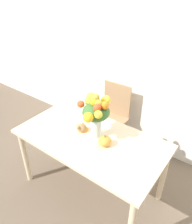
{
  "coord_description": "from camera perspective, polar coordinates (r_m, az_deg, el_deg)",
  "views": [
    {
      "loc": [
        1.07,
        -1.34,
        2.13
      ],
      "look_at": [
        0.03,
        0.06,
        1.04
      ],
      "focal_mm": 35.0,
      "sensor_mm": 36.0,
      "label": 1
    }
  ],
  "objects": [
    {
      "name": "ground_plane",
      "position": [
        2.74,
        -1.24,
        -19.13
      ],
      "size": [
        12.0,
        12.0,
        0.0
      ],
      "primitive_type": "plane",
      "color": "brown"
    },
    {
      "name": "pumpkin",
      "position": [
        2.08,
        2.34,
        -7.58
      ],
      "size": [
        0.12,
        0.12,
        0.11
      ],
      "color": "gold",
      "rests_on": "dining_table"
    },
    {
      "name": "dining_table",
      "position": [
        2.26,
        -1.43,
        -8.66
      ],
      "size": [
        1.5,
        0.81,
        0.76
      ],
      "color": "beige",
      "rests_on": "ground_plane"
    },
    {
      "name": "dining_chair_near_window",
      "position": [
        2.98,
        4.05,
        -1.28
      ],
      "size": [
        0.43,
        0.43,
        0.94
      ],
      "rotation": [
        0.0,
        0.0,
        0.02
      ],
      "color": "#9E7A56",
      "rests_on": "ground_plane"
    },
    {
      "name": "wall_back",
      "position": [
        2.78,
        13.06,
        14.97
      ],
      "size": [
        8.0,
        0.06,
        2.7
      ],
      "color": "white",
      "rests_on": "ground_plane"
    },
    {
      "name": "flower_vase",
      "position": [
        2.06,
        -0.1,
        -0.1
      ],
      "size": [
        0.33,
        0.35,
        0.47
      ],
      "color": "silver",
      "rests_on": "dining_table"
    },
    {
      "name": "turkey_figurine",
      "position": [
        2.27,
        -3.63,
        -3.86
      ],
      "size": [
        0.11,
        0.15,
        0.09
      ],
      "color": "#A87A4C",
      "rests_on": "dining_table"
    }
  ]
}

